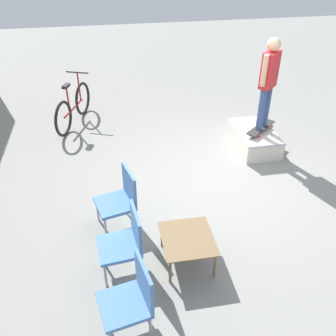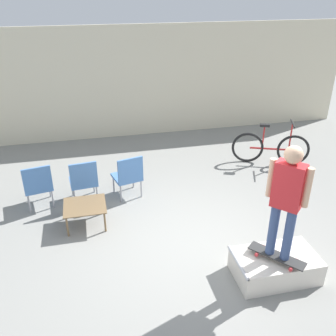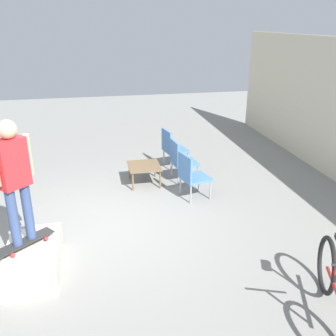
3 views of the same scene
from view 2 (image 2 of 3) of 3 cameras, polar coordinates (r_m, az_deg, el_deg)
name	(u,v)px [view 2 (image 2 of 3)]	position (r m, az deg, el deg)	size (l,w,h in m)	color
ground_plane	(190,244)	(6.49, 3.43, -11.50)	(24.00, 24.00, 0.00)	gray
house_wall_back	(140,82)	(10.43, -4.30, 12.87)	(12.00, 0.06, 3.00)	beige
skate_ramp_box	(275,266)	(6.01, 15.99, -14.14)	(1.25, 0.72, 0.40)	silver
skateboard_on_ramp	(277,256)	(5.76, 16.22, -12.72)	(0.69, 0.76, 0.07)	#2D2D2D
person_skater	(287,195)	(5.18, 17.66, -3.95)	(0.42, 0.44, 1.72)	#384C7A
coffee_table	(85,207)	(6.89, -12.55, -5.88)	(0.75, 0.68, 0.41)	brown
patio_chair_left	(38,184)	(7.59, -19.22, -2.35)	(0.61, 0.61, 0.93)	#99999E
patio_chair_center	(84,179)	(7.52, -12.74, -1.72)	(0.57, 0.57, 0.93)	#99999E
patio_chair_right	(128,175)	(7.55, -6.08, -1.03)	(0.63, 0.63, 0.93)	#99999E
bicycle	(270,148)	(9.28, 15.33, 2.96)	(1.73, 0.76, 1.06)	black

